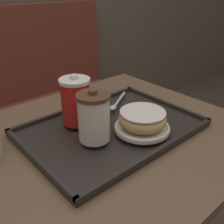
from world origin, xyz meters
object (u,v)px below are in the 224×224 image
at_px(coffee_cup_front, 94,117).
at_px(coffee_cup_rear, 76,101).
at_px(donut_chocolate_glazed, 142,118).
at_px(spoon, 115,105).

distance_m(coffee_cup_front, coffee_cup_rear, 0.11).
bearing_deg(donut_chocolate_glazed, spoon, 74.01).
bearing_deg(coffee_cup_rear, donut_chocolate_glazed, -54.79).
height_order(coffee_cup_front, donut_chocolate_glazed, coffee_cup_front).
distance_m(coffee_cup_front, donut_chocolate_glazed, 0.14).
bearing_deg(spoon, coffee_cup_front, 1.84).
distance_m(coffee_cup_rear, spoon, 0.17).
distance_m(coffee_cup_front, spoon, 0.22).
xyz_separation_m(coffee_cup_rear, spoon, (0.16, 0.01, -0.06)).
relative_size(coffee_cup_rear, spoon, 1.01).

